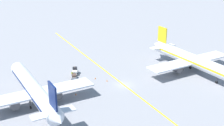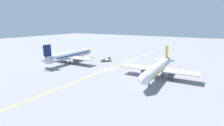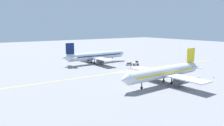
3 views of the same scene
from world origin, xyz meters
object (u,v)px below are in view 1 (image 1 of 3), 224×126
(airplane_adjacent_stand, at_px, (34,90))
(baggage_cart_trailing, at_px, (74,76))
(airplane_at_gate, at_px, (191,60))
(baggage_tug_white, at_px, (75,71))
(traffic_cone_by_wingtip, at_px, (95,78))
(traffic_cone_near_nose, at_px, (76,94))
(ground_crew_worker, at_px, (72,74))
(traffic_cone_far_edge, at_px, (107,80))
(traffic_cone_mid_apron, at_px, (160,50))

(airplane_adjacent_stand, relative_size, baggage_cart_trailing, 12.01)
(airplane_at_gate, bearing_deg, baggage_cart_trailing, -20.19)
(airplane_at_gate, relative_size, baggage_tug_white, 10.58)
(traffic_cone_by_wingtip, bearing_deg, traffic_cone_near_nose, 37.44)
(airplane_adjacent_stand, bearing_deg, baggage_cart_trailing, -144.80)
(baggage_tug_white, bearing_deg, baggage_cart_trailing, 63.57)
(ground_crew_worker, xyz_separation_m, traffic_cone_far_edge, (-7.26, 7.50, -0.63))
(airplane_at_gate, relative_size, traffic_cone_by_wingtip, 64.52)
(ground_crew_worker, distance_m, traffic_cone_far_edge, 10.46)
(traffic_cone_by_wingtip, bearing_deg, airplane_at_gate, 162.42)
(ground_crew_worker, bearing_deg, traffic_cone_by_wingtip, 138.51)
(traffic_cone_far_edge, bearing_deg, airplane_at_gate, 167.34)
(airplane_adjacent_stand, height_order, traffic_cone_near_nose, airplane_adjacent_stand)
(airplane_adjacent_stand, xyz_separation_m, baggage_cart_trailing, (-13.87, -9.79, -2.95))
(baggage_tug_white, bearing_deg, traffic_cone_mid_apron, -170.81)
(traffic_cone_near_nose, distance_m, traffic_cone_by_wingtip, 10.89)
(airplane_adjacent_stand, distance_m, baggage_tug_white, 20.14)
(baggage_cart_trailing, bearing_deg, traffic_cone_far_edge, 139.11)
(traffic_cone_far_edge, bearing_deg, traffic_cone_near_nose, 18.60)
(airplane_at_gate, relative_size, baggage_cart_trailing, 12.02)
(traffic_cone_mid_apron, bearing_deg, baggage_tug_white, 9.19)
(baggage_tug_white, height_order, traffic_cone_far_edge, baggage_tug_white)
(baggage_cart_trailing, height_order, traffic_cone_far_edge, baggage_cart_trailing)
(baggage_cart_trailing, xyz_separation_m, traffic_cone_far_edge, (-7.18, 6.22, -0.49))
(traffic_cone_near_nose, relative_size, traffic_cone_mid_apron, 1.00)
(baggage_cart_trailing, bearing_deg, traffic_cone_near_nose, 69.85)
(airplane_adjacent_stand, height_order, traffic_cone_far_edge, airplane_adjacent_stand)
(baggage_tug_white, bearing_deg, traffic_cone_by_wingtip, 119.96)
(traffic_cone_mid_apron, xyz_separation_m, traffic_cone_by_wingtip, (31.64, 11.88, 0.00))
(traffic_cone_near_nose, bearing_deg, airplane_at_gate, 176.83)
(traffic_cone_mid_apron, height_order, traffic_cone_by_wingtip, same)
(airplane_at_gate, height_order, airplane_adjacent_stand, same)
(airplane_adjacent_stand, bearing_deg, baggage_tug_white, -140.29)
(airplane_at_gate, xyz_separation_m, baggage_cart_trailing, (32.18, -11.83, -2.95))
(traffic_cone_far_edge, bearing_deg, ground_crew_worker, -45.96)
(ground_crew_worker, relative_size, traffic_cone_far_edge, 3.05)
(traffic_cone_far_edge, bearing_deg, traffic_cone_mid_apron, -153.24)
(airplane_at_gate, distance_m, traffic_cone_by_wingtip, 28.68)
(ground_crew_worker, distance_m, traffic_cone_by_wingtip, 6.85)
(ground_crew_worker, xyz_separation_m, traffic_cone_by_wingtip, (-5.11, 4.52, -0.63))
(airplane_adjacent_stand, distance_m, traffic_cone_by_wingtip, 20.30)
(baggage_tug_white, distance_m, traffic_cone_by_wingtip, 7.17)
(baggage_cart_trailing, bearing_deg, traffic_cone_by_wingtip, 147.29)
(traffic_cone_mid_apron, bearing_deg, airplane_adjacent_stand, 20.04)
(airplane_at_gate, distance_m, traffic_cone_mid_apron, 21.25)
(baggage_tug_white, xyz_separation_m, traffic_cone_by_wingtip, (-3.57, 6.19, -0.63))
(baggage_cart_trailing, relative_size, traffic_cone_by_wingtip, 5.37)
(traffic_cone_near_nose, bearing_deg, traffic_cone_far_edge, -161.40)
(airplane_adjacent_stand, height_order, baggage_cart_trailing, airplane_adjacent_stand)
(airplane_at_gate, xyz_separation_m, traffic_cone_near_nose, (35.79, -1.98, -3.43))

